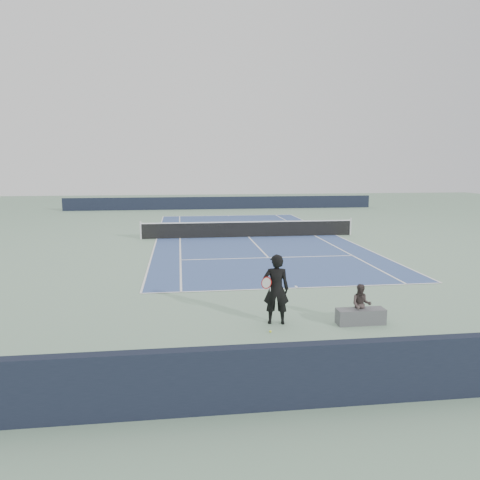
{
  "coord_description": "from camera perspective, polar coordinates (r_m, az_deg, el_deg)",
  "views": [
    {
      "loc": [
        -4.11,
        -27.62,
        4.38
      ],
      "look_at": [
        -1.52,
        -7.7,
        1.1
      ],
      "focal_mm": 35.0,
      "sensor_mm": 36.0,
      "label": 1
    }
  ],
  "objects": [
    {
      "name": "court_surface",
      "position": [
        28.27,
        1.05,
        0.37
      ],
      "size": [
        10.97,
        23.77,
        0.01
      ],
      "primitive_type": "cube",
      "color": "#374E83",
      "rests_on": "ground"
    },
    {
      "name": "windscreen_near",
      "position": [
        9.54,
        19.48,
        -14.64
      ],
      "size": [
        30.0,
        0.25,
        1.2
      ],
      "primitive_type": "cube",
      "color": "black",
      "rests_on": "ground"
    },
    {
      "name": "ground",
      "position": [
        28.27,
        1.05,
        0.36
      ],
      "size": [
        80.0,
        80.0,
        0.0
      ],
      "primitive_type": "plane",
      "color": "gray"
    },
    {
      "name": "tennis_player",
      "position": [
        12.95,
        4.42,
        -5.99
      ],
      "size": [
        0.86,
        0.65,
        1.96
      ],
      "color": "black",
      "rests_on": "ground"
    },
    {
      "name": "tennis_ball",
      "position": [
        12.53,
        3.72,
        -11.06
      ],
      "size": [
        0.06,
        0.06,
        0.06
      ],
      "primitive_type": "sphere",
      "color": "yellow",
      "rests_on": "ground"
    },
    {
      "name": "tennis_net",
      "position": [
        28.19,
        1.05,
        1.37
      ],
      "size": [
        12.9,
        0.1,
        1.07
      ],
      "color": "silver",
      "rests_on": "ground"
    },
    {
      "name": "windscreen_far",
      "position": [
        45.85,
        -2.24,
        4.54
      ],
      "size": [
        30.0,
        0.25,
        1.2
      ],
      "primitive_type": "cube",
      "color": "black",
      "rests_on": "ground"
    },
    {
      "name": "spectator_bench",
      "position": [
        13.45,
        14.52,
        -8.28
      ],
      "size": [
        1.4,
        0.87,
        1.14
      ],
      "color": "#505154",
      "rests_on": "ground"
    }
  ]
}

